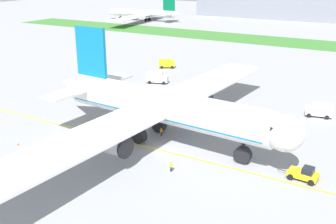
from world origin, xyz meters
name	(u,v)px	position (x,y,z in m)	size (l,w,h in m)	color
ground_plane	(168,151)	(0.00, 0.00, 0.00)	(600.00, 600.00, 0.00)	gray
apron_taxi_line	(166,152)	(0.00, -0.39, 0.00)	(280.00, 0.36, 0.01)	yellow
grass_median_strip	(314,44)	(0.00, 117.82, 0.05)	(320.00, 24.00, 0.10)	#38722D
airliner_foreground	(161,106)	(-3.35, 3.30, 6.45)	(50.52, 78.56, 19.02)	white
pushback_tug	(304,174)	(22.26, 1.64, 0.97)	(6.11, 2.87, 2.11)	yellow
ground_crew_wingwalker_port	(161,131)	(-4.25, 4.88, 0.99)	(0.37, 0.55, 1.63)	black
ground_crew_marshaller_front	(171,166)	(4.22, -6.07, 0.99)	(0.49, 0.45, 1.62)	black
traffic_cone_near_nose	(18,144)	(-23.95, -11.28, 0.28)	(0.36, 0.36, 0.58)	#F2590C
service_truck_baggage_loader	(157,77)	(-24.32, 35.44, 1.58)	(6.24, 3.95, 2.93)	white
service_truck_fuel_bowser	(167,63)	(-31.04, 52.11, 1.48)	(5.31, 4.21, 2.68)	yellow
service_truck_catering_van	(320,110)	(18.84, 30.50, 1.53)	(5.66, 3.52, 2.85)	white
parked_airliner_far_left	(144,13)	(-103.37, 147.99, 4.35)	(46.62, 76.24, 12.80)	white
terminal_building	(296,4)	(-28.77, 201.68, 9.00)	(123.93, 20.00, 18.00)	gray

